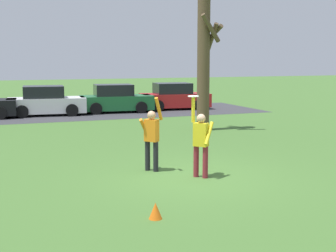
% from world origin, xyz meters
% --- Properties ---
extents(ground_plane, '(120.00, 120.00, 0.00)m').
position_xyz_m(ground_plane, '(0.00, 0.00, 0.00)').
color(ground_plane, '#426B2D').
extents(person_catcher, '(0.54, 0.57, 2.08)m').
position_xyz_m(person_catcher, '(0.23, -0.08, 0.98)').
color(person_catcher, maroon).
rests_on(person_catcher, ground_plane).
extents(person_defender, '(0.64, 0.66, 2.05)m').
position_xyz_m(person_defender, '(-0.71, 1.05, 0.98)').
color(person_defender, black).
rests_on(person_defender, ground_plane).
extents(frisbee_disc, '(0.28, 0.28, 0.02)m').
position_xyz_m(frisbee_disc, '(0.09, 0.09, 2.09)').
color(frisbee_disc, white).
rests_on(frisbee_disc, person_catcher).
extents(parked_car_white, '(4.25, 2.33, 1.59)m').
position_xyz_m(parked_car_white, '(-1.83, 15.27, 0.73)').
color(parked_car_white, white).
rests_on(parked_car_white, ground_plane).
extents(parked_car_green, '(4.25, 2.33, 1.59)m').
position_xyz_m(parked_car_green, '(2.06, 15.36, 0.73)').
color(parked_car_green, '#1E6633').
rests_on(parked_car_green, ground_plane).
extents(parked_car_red, '(4.25, 2.33, 1.59)m').
position_xyz_m(parked_car_red, '(5.79, 15.65, 0.73)').
color(parked_car_red, red).
rests_on(parked_car_red, ground_plane).
extents(parking_strip, '(24.40, 6.40, 0.01)m').
position_xyz_m(parking_strip, '(-1.72, 15.32, 0.00)').
color(parking_strip, '#38383D').
rests_on(parking_strip, ground_plane).
extents(bare_tree_tall, '(1.66, 1.66, 6.85)m').
position_xyz_m(bare_tree_tall, '(3.81, 7.31, 3.35)').
color(bare_tree_tall, brown).
rests_on(bare_tree_tall, ground_plane).
extents(field_cone_orange, '(0.26, 0.26, 0.32)m').
position_xyz_m(field_cone_orange, '(-1.93, -2.69, 0.16)').
color(field_cone_orange, orange).
rests_on(field_cone_orange, ground_plane).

